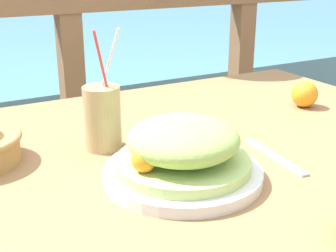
% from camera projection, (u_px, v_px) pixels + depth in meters
% --- Properties ---
extents(patio_table, '(1.28, 0.97, 0.74)m').
position_uv_depth(patio_table, '(189.00, 192.00, 0.93)').
color(patio_table, '#997047').
rests_on(patio_table, ground_plane).
extents(railing_fence, '(2.80, 0.08, 1.02)m').
position_uv_depth(railing_fence, '(72.00, 84.00, 1.52)').
color(railing_fence, brown).
rests_on(railing_fence, ground_plane).
extents(salad_plate, '(0.27, 0.27, 0.11)m').
position_uv_depth(salad_plate, '(183.00, 154.00, 0.79)').
color(salad_plate, silver).
rests_on(salad_plate, patio_table).
extents(drink_glass, '(0.07, 0.08, 0.24)m').
position_uv_depth(drink_glass, '(102.00, 117.00, 0.92)').
color(drink_glass, tan).
rests_on(drink_glass, patio_table).
extents(knife, '(0.03, 0.18, 0.00)m').
position_uv_depth(knife, '(275.00, 156.00, 0.89)').
color(knife, silver).
rests_on(knife, patio_table).
extents(orange_near_glass, '(0.07, 0.07, 0.07)m').
position_uv_depth(orange_near_glass, '(305.00, 94.00, 1.18)').
color(orange_near_glass, orange).
rests_on(orange_near_glass, patio_table).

